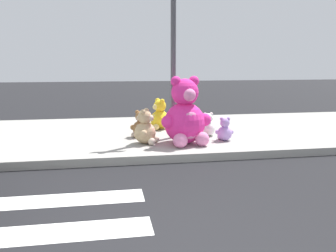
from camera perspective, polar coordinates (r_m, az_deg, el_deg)
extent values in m
cube|color=#9E9B93|center=(8.21, -7.10, -1.47)|extent=(28.00, 4.40, 0.15)
cube|color=white|center=(4.89, -23.39, -11.30)|extent=(3.20, 0.45, 0.00)
cylinder|color=#4C4C51|center=(7.36, 0.85, 10.40)|extent=(0.11, 0.11, 3.20)
sphere|color=#F22D93|center=(6.94, 2.69, 0.48)|extent=(0.81, 0.81, 0.81)
ellipsoid|color=pink|center=(6.68, 3.62, 0.09)|extent=(0.47, 0.25, 0.52)
sphere|color=#F22D93|center=(6.87, 2.73, 5.44)|extent=(0.53, 0.53, 0.53)
sphere|color=pink|center=(6.66, 3.46, 5.01)|extent=(0.24, 0.24, 0.24)
sphere|color=#F22D93|center=(6.92, 4.18, 7.22)|extent=(0.20, 0.20, 0.20)
sphere|color=#F22D93|center=(6.99, 5.92, 1.01)|extent=(0.25, 0.25, 0.25)
sphere|color=pink|center=(6.77, 5.50, -2.09)|extent=(0.28, 0.28, 0.28)
sphere|color=#F22D93|center=(6.79, 1.29, 7.19)|extent=(0.20, 0.20, 0.20)
sphere|color=#F22D93|center=(6.71, -0.02, 0.67)|extent=(0.25, 0.25, 0.25)
sphere|color=pink|center=(6.60, 2.00, -2.37)|extent=(0.28, 0.28, 0.28)
sphere|color=olive|center=(7.60, -4.40, -0.43)|extent=(0.35, 0.35, 0.35)
ellipsoid|color=tan|center=(7.49, -4.76, -0.60)|extent=(0.21, 0.16, 0.23)
sphere|color=olive|center=(7.56, -4.42, 1.53)|extent=(0.23, 0.23, 0.23)
sphere|color=tan|center=(7.47, -4.71, 1.32)|extent=(0.11, 0.11, 0.11)
sphere|color=olive|center=(7.51, -3.86, 2.20)|extent=(0.09, 0.09, 0.09)
sphere|color=olive|center=(7.49, -3.34, -0.36)|extent=(0.11, 0.11, 0.11)
sphere|color=tan|center=(7.45, -4.13, -1.54)|extent=(0.12, 0.12, 0.12)
sphere|color=olive|center=(7.57, -5.00, 2.25)|extent=(0.09, 0.09, 0.09)
sphere|color=olive|center=(7.62, -5.69, -0.22)|extent=(0.11, 0.11, 0.11)
sphere|color=tan|center=(7.52, -5.50, -1.45)|extent=(0.12, 0.12, 0.12)
sphere|color=white|center=(7.73, 6.43, -0.43)|extent=(0.31, 0.31, 0.31)
ellipsoid|color=white|center=(7.83, 6.12, -0.28)|extent=(0.18, 0.09, 0.20)
sphere|color=white|center=(7.69, 6.47, 1.29)|extent=(0.21, 0.21, 0.21)
sphere|color=white|center=(7.77, 6.22, 1.30)|extent=(0.09, 0.09, 0.09)
sphere|color=white|center=(7.65, 5.98, 1.88)|extent=(0.08, 0.08, 0.08)
sphere|color=white|center=(7.71, 5.30, -0.26)|extent=(0.10, 0.10, 0.10)
sphere|color=white|center=(7.84, 5.47, -1.02)|extent=(0.11, 0.11, 0.11)
sphere|color=white|center=(7.70, 6.98, 1.92)|extent=(0.08, 0.08, 0.08)
sphere|color=white|center=(7.82, 7.34, -0.15)|extent=(0.10, 0.10, 0.10)
sphere|color=white|center=(7.90, 6.64, -0.96)|extent=(0.11, 0.11, 0.11)
sphere|color=red|center=(8.47, 3.25, 0.59)|extent=(0.32, 0.32, 0.32)
ellipsoid|color=#DB7B7B|center=(8.50, 2.50, 0.63)|extent=(0.14, 0.19, 0.21)
sphere|color=red|center=(8.44, 3.27, 2.19)|extent=(0.21, 0.21, 0.21)
sphere|color=#DB7B7B|center=(8.46, 2.68, 2.13)|extent=(0.10, 0.10, 0.10)
sphere|color=red|center=(8.36, 3.15, 2.69)|extent=(0.08, 0.08, 0.08)
sphere|color=red|center=(8.34, 2.73, 0.60)|extent=(0.10, 0.10, 0.10)
sphere|color=#DB7B7B|center=(8.44, 2.20, -0.16)|extent=(0.11, 0.11, 0.11)
sphere|color=red|center=(8.50, 3.40, 2.82)|extent=(0.08, 0.08, 0.08)
sphere|color=red|center=(8.63, 3.24, 0.92)|extent=(0.10, 0.10, 0.10)
sphere|color=#DB7B7B|center=(8.61, 2.51, 0.04)|extent=(0.11, 0.11, 0.11)
sphere|color=yellow|center=(8.48, -1.30, 1.04)|extent=(0.45, 0.45, 0.45)
ellipsoid|color=#F0DB80|center=(8.39, -2.23, 0.94)|extent=(0.19, 0.26, 0.29)
sphere|color=yellow|center=(8.43, -1.31, 3.28)|extent=(0.29, 0.29, 0.29)
sphere|color=#F0DB80|center=(8.37, -2.03, 3.10)|extent=(0.13, 0.13, 0.13)
sphere|color=yellow|center=(8.33, -0.93, 4.01)|extent=(0.11, 0.11, 0.11)
sphere|color=yellow|center=(8.27, -0.82, 1.04)|extent=(0.14, 0.14, 0.14)
sphere|color=#F0DB80|center=(8.30, -1.94, -0.19)|extent=(0.15, 0.15, 0.15)
sphere|color=yellow|center=(8.50, -1.70, 4.14)|extent=(0.11, 0.11, 0.11)
sphere|color=yellow|center=(8.62, -2.39, 1.41)|extent=(0.14, 0.14, 0.14)
sphere|color=#F0DB80|center=(8.50, -2.83, 0.06)|extent=(0.15, 0.15, 0.15)
sphere|color=tan|center=(6.96, -3.73, -1.11)|extent=(0.42, 0.42, 0.42)
ellipsoid|color=beige|center=(6.91, -2.55, -1.18)|extent=(0.19, 0.25, 0.28)
sphere|color=tan|center=(6.91, -3.76, 1.46)|extent=(0.28, 0.28, 0.28)
sphere|color=beige|center=(6.87, -2.84, 1.28)|extent=(0.13, 0.13, 0.13)
sphere|color=tan|center=(6.98, -3.48, 2.48)|extent=(0.11, 0.11, 0.11)
sphere|color=tan|center=(7.12, -2.75, -0.58)|extent=(0.13, 0.13, 0.13)
sphere|color=beige|center=(7.04, -2.01, -2.13)|extent=(0.15, 0.15, 0.15)
sphere|color=tan|center=(6.80, -4.06, 2.27)|extent=(0.11, 0.11, 0.11)
sphere|color=tan|center=(6.75, -3.92, -1.19)|extent=(0.13, 0.13, 0.13)
sphere|color=beige|center=(6.82, -2.65, -2.53)|extent=(0.15, 0.15, 0.15)
sphere|color=#B28CD8|center=(7.30, 9.10, -1.19)|extent=(0.30, 0.30, 0.30)
ellipsoid|color=silver|center=(7.40, 8.96, -1.03)|extent=(0.17, 0.09, 0.19)
sphere|color=#B28CD8|center=(7.26, 9.15, 0.53)|extent=(0.20, 0.20, 0.20)
sphere|color=silver|center=(7.34, 9.04, 0.55)|extent=(0.09, 0.09, 0.09)
sphere|color=#B28CD8|center=(7.23, 8.63, 1.14)|extent=(0.07, 0.07, 0.07)
sphere|color=#B28CD8|center=(7.31, 7.96, -0.96)|extent=(0.09, 0.09, 0.09)
sphere|color=silver|center=(7.43, 8.29, -1.74)|extent=(0.10, 0.10, 0.10)
sphere|color=#B28CD8|center=(7.25, 9.70, 1.14)|extent=(0.07, 0.07, 0.07)
sphere|color=#B28CD8|center=(7.35, 10.14, -0.96)|extent=(0.09, 0.09, 0.09)
sphere|color=silver|center=(7.45, 9.54, -1.73)|extent=(0.10, 0.10, 0.10)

